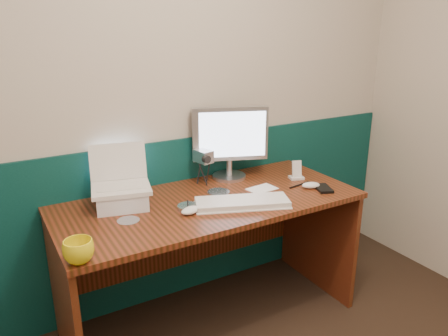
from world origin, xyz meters
TOP-DOWN VIEW (x-y plane):
  - back_wall at (0.00, 1.75)m, footprint 3.50×0.04m
  - wainscot at (0.00, 1.74)m, footprint 3.48×0.02m
  - desk at (0.16, 1.38)m, footprint 1.60×0.70m
  - laptop_riser at (-0.26, 1.52)m, footprint 0.29×0.26m
  - laptop at (-0.26, 1.52)m, footprint 0.33×0.28m
  - monitor at (0.43, 1.63)m, footprint 0.46×0.28m
  - keyboard at (0.27, 1.23)m, footprint 0.50×0.32m
  - mouse_right at (0.74, 1.24)m, footprint 0.12×0.09m
  - mouse_left at (-0.00, 1.27)m, footprint 0.12×0.09m
  - mug at (-0.58, 1.08)m, footprint 0.15×0.15m
  - camcorder at (0.25, 1.61)m, footprint 0.11×0.14m
  - cd_spindle at (0.01, 1.32)m, footprint 0.11×0.11m
  - cd_loose_a at (-0.29, 1.35)m, footprint 0.11×0.11m
  - cd_loose_b at (0.26, 1.46)m, footprint 0.13×0.13m
  - pen at (0.71, 1.31)m, footprint 0.15×0.03m
  - papers at (0.49, 1.37)m, footprint 0.17×0.12m
  - dock at (0.77, 1.41)m, footprint 0.10×0.08m
  - music_player at (0.77, 1.41)m, footprint 0.06×0.04m
  - pda at (0.78, 1.19)m, footprint 0.12×0.15m

SIDE VIEW (x-z plane):
  - desk at x=0.16m, z-range 0.00..0.75m
  - wainscot at x=0.00m, z-range 0.00..1.00m
  - cd_loose_a at x=-0.29m, z-range 0.75..0.75m
  - cd_loose_b at x=0.26m, z-range 0.75..0.75m
  - papers at x=0.49m, z-range 0.75..0.75m
  - pen at x=0.71m, z-range 0.75..0.76m
  - pda at x=0.78m, z-range 0.75..0.77m
  - dock at x=0.77m, z-range 0.75..0.77m
  - cd_spindle at x=0.01m, z-range 0.75..0.77m
  - keyboard at x=0.27m, z-range 0.75..0.78m
  - mouse_right at x=0.74m, z-range 0.75..0.78m
  - mouse_left at x=0.00m, z-range 0.75..0.79m
  - laptop_riser at x=-0.26m, z-range 0.75..0.84m
  - mug at x=-0.58m, z-range 0.75..0.84m
  - music_player at x=0.77m, z-range 0.77..0.86m
  - camcorder at x=0.25m, z-range 0.75..0.94m
  - laptop at x=-0.26m, z-range 0.84..1.08m
  - monitor at x=0.43m, z-range 0.75..1.19m
  - back_wall at x=0.00m, z-range 0.00..2.50m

